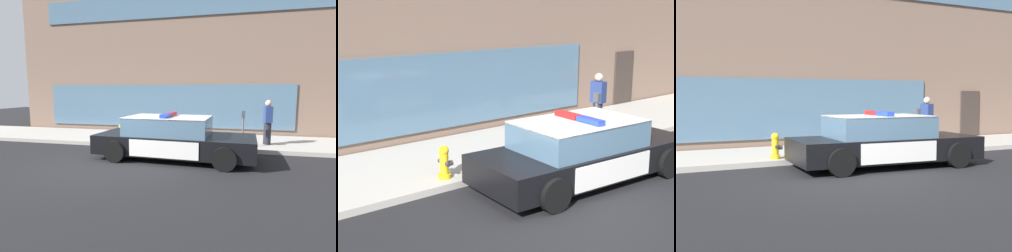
% 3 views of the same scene
% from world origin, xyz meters
% --- Properties ---
extents(ground, '(48.00, 48.00, 0.00)m').
position_xyz_m(ground, '(0.00, 0.00, 0.00)').
color(ground, black).
extents(sidewalk, '(48.00, 3.33, 0.15)m').
position_xyz_m(sidewalk, '(0.00, 4.22, 0.07)').
color(sidewalk, '#B2ADA3').
rests_on(sidewalk, ground).
extents(police_cruiser, '(5.16, 2.36, 1.49)m').
position_xyz_m(police_cruiser, '(1.69, 1.28, 0.68)').
color(police_cruiser, black).
rests_on(police_cruiser, ground).
extents(fire_hydrant, '(0.34, 0.39, 0.73)m').
position_xyz_m(fire_hydrant, '(-0.80, 2.93, 0.50)').
color(fire_hydrant, gold).
rests_on(fire_hydrant, sidewalk).
extents(pedestrian_on_sidewalk, '(0.31, 0.43, 1.71)m').
position_xyz_m(pedestrian_on_sidewalk, '(4.90, 3.67, 1.01)').
color(pedestrian_on_sidewalk, '#23232D').
rests_on(pedestrian_on_sidewalk, sidewalk).
extents(parking_meter, '(0.12, 0.18, 1.34)m').
position_xyz_m(parking_meter, '(3.95, 2.89, 1.08)').
color(parking_meter, slate).
rests_on(parking_meter, sidewalk).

